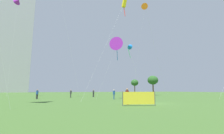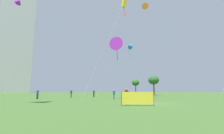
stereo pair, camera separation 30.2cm
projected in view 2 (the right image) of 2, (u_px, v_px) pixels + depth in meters
ground at (149, 103)px, 19.53m from camera, size 280.00×280.00×0.00m
person_standing_0 at (126, 95)px, 17.98m from camera, size 0.41×0.41×1.86m
person_standing_1 at (94, 93)px, 38.10m from camera, size 0.40×0.40×1.80m
person_standing_2 at (114, 94)px, 28.71m from camera, size 0.40×0.40×1.80m
person_standing_3 at (128, 93)px, 41.31m from camera, size 0.37×0.37×1.65m
person_standing_5 at (71, 93)px, 35.71m from camera, size 0.40×0.40×1.78m
person_standing_6 at (38, 93)px, 29.33m from camera, size 0.40×0.40×1.82m
kite_flying_2 at (145, 7)px, 51.81m from camera, size 4.22×5.91×30.62m
kite_flying_3 at (117, 45)px, 30.58m from camera, size 5.32×3.12×11.88m
kite_flying_4 at (19, 2)px, 43.79m from camera, size 2.42×6.56×27.55m
kite_flying_5 at (124, 4)px, 28.19m from camera, size 8.23×1.77×18.12m
kite_flying_6 at (129, 46)px, 40.53m from camera, size 4.72×1.93×13.92m
park_tree_0 at (154, 80)px, 51.87m from camera, size 3.51×3.51×6.53m
park_tree_1 at (136, 83)px, 65.46m from camera, size 3.11×3.11×6.23m
distant_highrise_0 at (11, 50)px, 133.26m from camera, size 27.97×21.48×71.33m
distant_highrise_1 at (18, 38)px, 135.52m from camera, size 27.01×23.11×94.55m
event_banner at (138, 98)px, 16.56m from camera, size 3.36×1.29×1.52m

